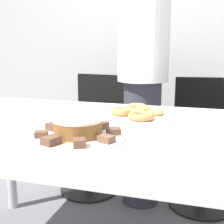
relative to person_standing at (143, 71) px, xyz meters
The scene contains 21 objects.
wall_back 0.90m from the person_standing, 88.08° to the left, with size 8.00×0.05×2.60m.
table 0.84m from the person_standing, 88.04° to the right, with size 1.82×1.05×0.75m.
person_standing is the anchor object (origin of this frame).
office_chair_left 0.67m from the person_standing, 163.64° to the left, with size 0.50×0.50×0.87m.
office_chair_right 0.67m from the person_standing, 16.34° to the left, with size 0.49×0.49×0.87m.
plate_cake 1.01m from the person_standing, 92.50° to the right, with size 0.35×0.35×0.01m.
plate_donuts 0.60m from the person_standing, 80.99° to the right, with size 0.36×0.36×0.01m.
frosted_cake 1.01m from the person_standing, 92.50° to the right, with size 0.18×0.18×0.07m.
lamington_0 0.96m from the person_standing, 85.34° to the right, with size 0.06×0.06×0.02m.
lamington_1 0.89m from the person_standing, 89.85° to the right, with size 0.06×0.07×0.03m.
lamington_2 0.90m from the person_standing, 96.44° to the right, with size 0.05×0.06×0.03m.
lamington_3 0.98m from the person_standing, 100.01° to the right, with size 0.06×0.06×0.03m.
lamington_4 1.08m from the person_standing, 98.85° to the right, with size 0.06×0.06×0.02m.
lamington_5 1.14m from the person_standing, 94.56° to the right, with size 0.06×0.07×0.03m.
lamington_6 1.13m from the person_standing, 89.39° to the right, with size 0.06×0.06×0.03m.
lamington_7 1.06m from the person_standing, 85.58° to the right, with size 0.06×0.06×0.02m.
donut_0 0.60m from the person_standing, 80.99° to the right, with size 0.13×0.13×0.04m.
donut_1 0.70m from the person_standing, 79.27° to the right, with size 0.12×0.12×0.03m.
donut_2 0.60m from the person_standing, 73.64° to the right, with size 0.10×0.10×0.03m.
donut_3 0.49m from the person_standing, 82.31° to the right, with size 0.10×0.10×0.03m.
donut_4 0.62m from the person_standing, 88.36° to the right, with size 0.11×0.11×0.03m.
Camera 1 is at (0.37, -1.22, 1.09)m, focal length 50.00 mm.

